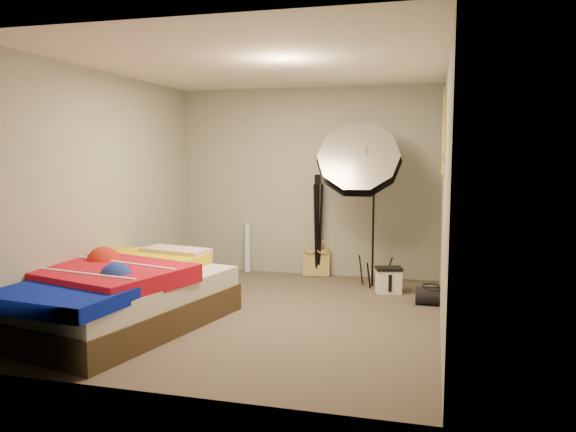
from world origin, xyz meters
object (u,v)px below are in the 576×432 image
(bed, at_px, (117,294))
(photo_umbrella, at_px, (359,163))
(wrapping_roll, at_px, (247,248))
(tote_bag, at_px, (316,263))
(duffel_bag, at_px, (431,296))
(camera_case, at_px, (388,281))
(camera_tripod, at_px, (318,218))

(bed, relative_size, photo_umbrella, 1.16)
(bed, bearing_deg, wrapping_roll, 81.23)
(bed, distance_m, photo_umbrella, 3.15)
(wrapping_roll, bearing_deg, tote_bag, 0.00)
(duffel_bag, bearing_deg, tote_bag, 142.21)
(tote_bag, height_order, photo_umbrella, photo_umbrella)
(camera_case, xyz_separation_m, camera_tripod, (-0.99, 0.65, 0.64))
(bed, bearing_deg, tote_bag, 62.37)
(wrapping_roll, relative_size, duffel_bag, 2.11)
(tote_bag, distance_m, camera_tripod, 0.60)
(camera_case, bearing_deg, duffel_bag, -54.75)
(tote_bag, height_order, bed, bed)
(wrapping_roll, xyz_separation_m, camera_tripod, (1.00, -0.03, 0.44))
(photo_umbrella, bearing_deg, wrapping_roll, 161.71)
(duffel_bag, bearing_deg, wrapping_roll, 154.47)
(tote_bag, xyz_separation_m, duffel_bag, (1.50, -1.09, -0.08))
(bed, bearing_deg, camera_case, 39.20)
(tote_bag, height_order, wrapping_roll, wrapping_roll)
(duffel_bag, bearing_deg, camera_case, 138.24)
(tote_bag, distance_m, duffel_bag, 1.86)
(camera_case, relative_size, camera_tripod, 0.21)
(tote_bag, height_order, camera_case, tote_bag)
(wrapping_roll, relative_size, bed, 0.27)
(duffel_bag, relative_size, camera_tripod, 0.24)
(camera_case, bearing_deg, photo_umbrella, 143.36)
(camera_case, height_order, bed, bed)
(tote_bag, relative_size, wrapping_roll, 0.53)
(wrapping_roll, bearing_deg, camera_case, -19.03)
(camera_tripod, bearing_deg, wrapping_roll, 178.09)
(duffel_bag, xyz_separation_m, photo_umbrella, (-0.87, 0.57, 1.43))
(photo_umbrella, bearing_deg, camera_tripod, 140.48)
(camera_case, distance_m, bed, 3.09)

